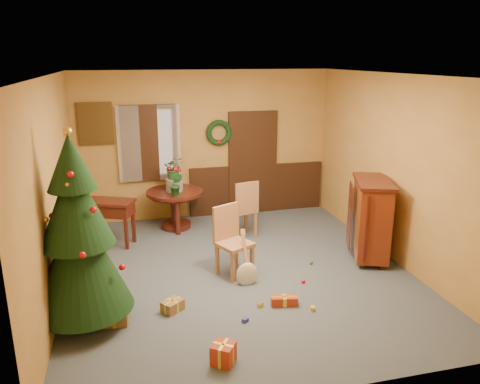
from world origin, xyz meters
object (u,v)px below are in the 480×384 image
object	(u,v)px
dining_table	(175,202)
chair_near	(231,238)
christmas_tree	(78,236)
writing_desk	(108,211)
sideboard	(371,217)

from	to	relation	value
dining_table	chair_near	bearing A→B (deg)	-74.60
dining_table	christmas_tree	bearing A→B (deg)	-115.19
chair_near	writing_desk	xyz separation A→B (m)	(-1.79, 1.59, 0.04)
dining_table	christmas_tree	size ratio (longest dim) A/B	0.44
dining_table	christmas_tree	world-z (taller)	christmas_tree
christmas_tree	sideboard	bearing A→B (deg)	11.91
dining_table	christmas_tree	distance (m)	3.44
christmas_tree	writing_desk	world-z (taller)	christmas_tree
sideboard	dining_table	bearing A→B (deg)	142.98
christmas_tree	chair_near	bearing A→B (deg)	24.53
dining_table	writing_desk	xyz separation A→B (m)	(-1.21, -0.55, 0.09)
writing_desk	sideboard	bearing A→B (deg)	-21.59
christmas_tree	writing_desk	distance (m)	2.58
dining_table	sideboard	size ratio (longest dim) A/B	0.81
christmas_tree	dining_table	bearing A→B (deg)	64.81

